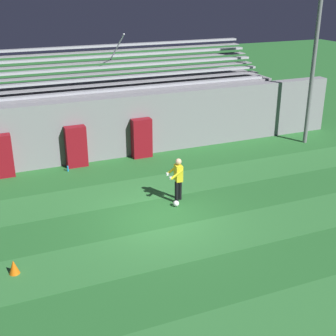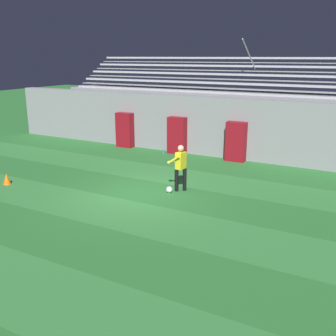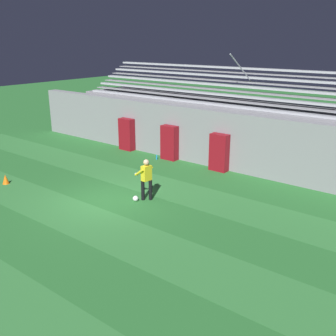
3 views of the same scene
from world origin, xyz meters
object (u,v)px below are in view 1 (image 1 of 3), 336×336
object	(u,v)px
padding_pillar_gate_left	(76,147)
goalkeeper	(178,177)
padding_pillar_gate_right	(142,138)
soccer_ball	(176,204)
traffic_cone	(14,267)
water_bottle	(68,169)
padding_pillar_far_left	(1,156)
floodlight_pole	(317,31)

from	to	relation	value
padding_pillar_gate_left	goalkeeper	world-z (taller)	padding_pillar_gate_left
padding_pillar_gate_right	soccer_ball	size ratio (longest dim) A/B	8.21
traffic_cone	water_bottle	bearing A→B (deg)	67.27
padding_pillar_far_left	padding_pillar_gate_right	bearing A→B (deg)	0.00
floodlight_pole	traffic_cone	xyz separation A→B (m)	(-14.69, -6.15, -5.19)
soccer_ball	traffic_cone	bearing A→B (deg)	-160.38
padding_pillar_far_left	soccer_ball	xyz separation A→B (m)	(5.50, -5.29, -0.79)
padding_pillar_gate_left	floodlight_pole	bearing A→B (deg)	-6.12
water_bottle	soccer_ball	bearing A→B (deg)	-58.86
padding_pillar_gate_right	goalkeeper	size ratio (longest dim) A/B	1.08
padding_pillar_gate_left	padding_pillar_gate_right	xyz separation A→B (m)	(3.01, 0.00, 0.00)
padding_pillar_far_left	traffic_cone	xyz separation A→B (m)	(-0.33, -7.36, -0.69)
padding_pillar_gate_left	padding_pillar_far_left	distance (m)	3.09
floodlight_pole	soccer_ball	xyz separation A→B (m)	(-8.86, -4.08, -5.29)
padding_pillar_gate_left	goalkeeper	bearing A→B (deg)	-61.59
padding_pillar_far_left	floodlight_pole	bearing A→B (deg)	-4.81
soccer_ball	traffic_cone	xyz separation A→B (m)	(-5.83, -2.08, 0.10)
padding_pillar_gate_left	soccer_ball	xyz separation A→B (m)	(2.41, -5.29, -0.79)
soccer_ball	traffic_cone	distance (m)	6.19
padding_pillar_gate_left	soccer_ball	world-z (taller)	padding_pillar_gate_left
padding_pillar_gate_right	floodlight_pole	distance (m)	9.49
padding_pillar_far_left	floodlight_pole	size ratio (longest dim) A/B	0.21
padding_pillar_gate_right	padding_pillar_far_left	world-z (taller)	same
floodlight_pole	water_bottle	size ratio (longest dim) A/B	35.91
floodlight_pole	goalkeeper	size ratio (longest dim) A/B	5.16
padding_pillar_gate_left	floodlight_pole	size ratio (longest dim) A/B	0.21
padding_pillar_gate_left	traffic_cone	size ratio (longest dim) A/B	4.30
goalkeeper	padding_pillar_gate_right	bearing A→B (deg)	85.78
padding_pillar_far_left	soccer_ball	distance (m)	7.67
padding_pillar_far_left	water_bottle	bearing A→B (deg)	-9.74
goalkeeper	soccer_ball	bearing A→B (deg)	-121.68
traffic_cone	padding_pillar_far_left	bearing A→B (deg)	87.46
padding_pillar_gate_right	water_bottle	distance (m)	3.64
padding_pillar_gate_left	soccer_ball	bearing A→B (deg)	-65.45
floodlight_pole	water_bottle	bearing A→B (deg)	176.28
padding_pillar_gate_left	goalkeeper	xyz separation A→B (m)	(2.65, -4.90, 0.05)
padding_pillar_gate_left	traffic_cone	bearing A→B (deg)	-114.86
goalkeeper	traffic_cone	world-z (taller)	goalkeeper
padding_pillar_gate_left	water_bottle	bearing A→B (deg)	-139.25
padding_pillar_gate_right	traffic_cone	size ratio (longest dim) A/B	4.30
floodlight_pole	soccer_ball	distance (m)	11.10
water_bottle	floodlight_pole	bearing A→B (deg)	-3.72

